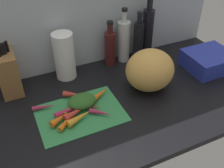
% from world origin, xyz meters
% --- Properties ---
extents(ground_plane, '(1.70, 0.80, 0.03)m').
position_xyz_m(ground_plane, '(0.00, 0.00, -0.01)').
color(ground_plane, black).
extents(wall_back, '(1.70, 0.03, 0.60)m').
position_xyz_m(wall_back, '(0.00, 0.39, 0.30)').
color(wall_back, '#ADB7C1').
rests_on(wall_back, ground_plane).
extents(cutting_board, '(0.40, 0.28, 0.01)m').
position_xyz_m(cutting_board, '(-0.15, -0.03, 0.00)').
color(cutting_board, '#338C4C').
rests_on(cutting_board, ground_plane).
extents(carrot_0, '(0.13, 0.07, 0.04)m').
position_xyz_m(carrot_0, '(-0.17, -0.07, 0.03)').
color(carrot_0, orange).
rests_on(carrot_0, cutting_board).
extents(carrot_1, '(0.16, 0.05, 0.03)m').
position_xyz_m(carrot_1, '(-0.19, -0.01, 0.02)').
color(carrot_1, '#B2264C').
rests_on(carrot_1, cutting_board).
extents(carrot_2, '(0.12, 0.09, 0.03)m').
position_xyz_m(carrot_2, '(-0.14, 0.09, 0.02)').
color(carrot_2, red).
rests_on(carrot_2, cutting_board).
extents(carrot_3, '(0.12, 0.08, 0.02)m').
position_xyz_m(carrot_3, '(-0.17, 0.02, 0.02)').
color(carrot_3, orange).
rests_on(carrot_3, cutting_board).
extents(carrot_4, '(0.14, 0.08, 0.03)m').
position_xyz_m(carrot_4, '(-0.17, -0.03, 0.03)').
color(carrot_4, red).
rests_on(carrot_4, cutting_board).
extents(carrot_5, '(0.12, 0.11, 0.03)m').
position_xyz_m(carrot_5, '(-0.22, -0.06, 0.02)').
color(carrot_5, orange).
rests_on(carrot_5, cutting_board).
extents(carrot_6, '(0.13, 0.11, 0.02)m').
position_xyz_m(carrot_6, '(-0.11, -0.01, 0.02)').
color(carrot_6, red).
rests_on(carrot_6, cutting_board).
extents(carrot_7, '(0.12, 0.08, 0.03)m').
position_xyz_m(carrot_7, '(-0.02, 0.04, 0.02)').
color(carrot_7, orange).
rests_on(carrot_7, cutting_board).
extents(carrot_8, '(0.11, 0.08, 0.03)m').
position_xyz_m(carrot_8, '(-0.25, -0.04, 0.03)').
color(carrot_8, orange).
rests_on(carrot_8, cutting_board).
extents(carrot_9, '(0.11, 0.04, 0.02)m').
position_xyz_m(carrot_9, '(-0.30, 0.07, 0.02)').
color(carrot_9, '#B2264C').
rests_on(carrot_9, cutting_board).
extents(carrot_10, '(0.10, 0.09, 0.02)m').
position_xyz_m(carrot_10, '(-0.07, -0.08, 0.02)').
color(carrot_10, '#B2264C').
rests_on(carrot_10, cutting_board).
extents(carrot_greens_pile, '(0.14, 0.11, 0.06)m').
position_xyz_m(carrot_greens_pile, '(-0.13, 0.01, 0.04)').
color(carrot_greens_pile, '#2D6023').
rests_on(carrot_greens_pile, cutting_board).
extents(winter_squash, '(0.25, 0.23, 0.22)m').
position_xyz_m(winter_squash, '(0.24, 0.02, 0.11)').
color(winter_squash, gold).
rests_on(winter_squash, ground_plane).
extents(knife_block, '(0.10, 0.17, 0.27)m').
position_xyz_m(knife_block, '(-0.41, 0.29, 0.11)').
color(knife_block, brown).
rests_on(knife_block, ground_plane).
extents(paper_towel_roll, '(0.11, 0.11, 0.26)m').
position_xyz_m(paper_towel_roll, '(-0.12, 0.30, 0.13)').
color(paper_towel_roll, white).
rests_on(paper_towel_roll, ground_plane).
extents(bottle_0, '(0.07, 0.07, 0.27)m').
position_xyz_m(bottle_0, '(0.16, 0.31, 0.11)').
color(bottle_0, '#471919').
rests_on(bottle_0, ground_plane).
extents(bottle_1, '(0.07, 0.07, 0.32)m').
position_xyz_m(bottle_1, '(0.25, 0.32, 0.13)').
color(bottle_1, silver).
rests_on(bottle_1, ground_plane).
extents(bottle_2, '(0.06, 0.06, 0.31)m').
position_xyz_m(bottle_2, '(0.32, 0.28, 0.13)').
color(bottle_2, black).
rests_on(bottle_2, ground_plane).
extents(bottle_3, '(0.07, 0.07, 0.37)m').
position_xyz_m(bottle_3, '(0.39, 0.30, 0.16)').
color(bottle_3, black).
rests_on(bottle_3, ground_plane).
extents(dish_rack, '(0.26, 0.23, 0.10)m').
position_xyz_m(dish_rack, '(0.65, 0.03, 0.05)').
color(dish_rack, '#2838AD').
rests_on(dish_rack, ground_plane).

